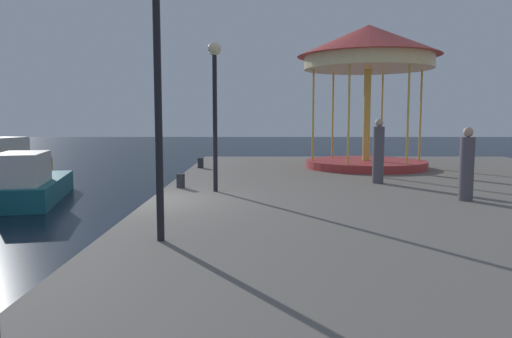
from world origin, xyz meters
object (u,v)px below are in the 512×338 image
at_px(carousel, 366,61).
at_px(lamp_post_mid_promenade, 155,56).
at_px(motorboat_yellow, 0,166).
at_px(lamp_post_far_end, 213,89).
at_px(person_mid_promenade, 377,153).
at_px(person_far_corner, 465,166).
at_px(motorboat_teal, 27,184).
at_px(bollard_north, 199,163).
at_px(bollard_center, 179,181).

height_order(carousel, lamp_post_mid_promenade, carousel).
height_order(motorboat_yellow, lamp_post_far_end, lamp_post_far_end).
relative_size(lamp_post_mid_promenade, person_mid_promenade, 2.19).
height_order(person_far_corner, person_mid_promenade, person_mid_promenade).
bearing_deg(lamp_post_far_end, motorboat_yellow, 141.18).
distance_m(motorboat_yellow, lamp_post_mid_promenade, 16.59).
bearing_deg(lamp_post_mid_promenade, motorboat_yellow, 125.37).
bearing_deg(carousel, motorboat_yellow, 173.76).
xyz_separation_m(motorboat_yellow, person_far_corner, (16.05, -9.41, 0.91)).
distance_m(motorboat_teal, carousel, 13.10).
bearing_deg(person_mid_promenade, bollard_north, 142.49).
relative_size(motorboat_yellow, lamp_post_far_end, 1.14).
bearing_deg(bollard_center, motorboat_yellow, 140.63).
height_order(lamp_post_far_end, bollard_north, lamp_post_far_end).
bearing_deg(lamp_post_mid_promenade, carousel, 63.01).
bearing_deg(carousel, bollard_center, -139.49).
distance_m(carousel, bollard_north, 7.70).
bearing_deg(lamp_post_far_end, motorboat_teal, 155.29).
relative_size(motorboat_yellow, bollard_center, 11.31).
xyz_separation_m(motorboat_yellow, person_mid_promenade, (14.71, -6.25, 1.01)).
xyz_separation_m(motorboat_yellow, lamp_post_far_end, (9.89, -7.96, 2.83)).
bearing_deg(motorboat_yellow, carousel, -6.24).
height_order(motorboat_teal, lamp_post_mid_promenade, lamp_post_mid_promenade).
bearing_deg(motorboat_yellow, person_mid_promenade, -23.03).
xyz_separation_m(lamp_post_far_end, bollard_north, (-1.11, 6.26, -2.55)).
bearing_deg(bollard_center, motorboat_teal, 157.29).
height_order(motorboat_yellow, carousel, carousel).
xyz_separation_m(carousel, person_far_corner, (0.69, -7.73, -3.36)).
bearing_deg(person_mid_promenade, lamp_post_far_end, -160.46).
height_order(bollard_center, bollard_north, same).
distance_m(motorboat_yellow, person_mid_promenade, 16.02).
bearing_deg(carousel, lamp_post_far_end, -131.05).
bearing_deg(bollard_center, person_far_corner, -16.65).
relative_size(carousel, lamp_post_far_end, 1.40).
bearing_deg(motorboat_yellow, lamp_post_far_end, -38.82).
bearing_deg(lamp_post_mid_promenade, lamp_post_far_end, 85.18).
bearing_deg(person_far_corner, bollard_north, 133.32).
relative_size(bollard_center, person_mid_promenade, 0.20).
bearing_deg(lamp_post_far_end, bollard_center, 146.09).
bearing_deg(bollard_north, motorboat_yellow, 169.04).
height_order(motorboat_teal, bollard_center, motorboat_teal).
bearing_deg(carousel, person_mid_promenade, -98.12).
distance_m(lamp_post_far_end, person_far_corner, 6.61).
xyz_separation_m(motorboat_teal, bollard_center, (5.37, -2.25, 0.38)).
height_order(motorboat_teal, carousel, carousel).
distance_m(lamp_post_mid_promenade, person_far_corner, 7.95).
xyz_separation_m(carousel, lamp_post_far_end, (-5.47, -6.28, -1.44)).
height_order(bollard_north, person_mid_promenade, person_mid_promenade).
height_order(lamp_post_far_end, person_far_corner, lamp_post_far_end).
bearing_deg(bollard_center, carousel, 40.51).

